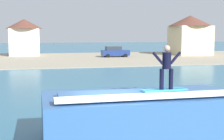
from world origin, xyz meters
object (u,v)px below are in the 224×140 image
Objects in this scene: surfboard at (164,90)px; surfer at (167,65)px; car_far_shore at (115,52)px; wave_crest at (141,115)px; house_gabled_white at (190,34)px; house_small_cottage at (24,36)px.

surfer is at bearing -44.93° from surfboard.
surfboard is 42.05m from car_far_shore.
car_far_shore is (8.89, 40.78, 0.06)m from wave_crest.
wave_crest is 0.94× the size of house_gabled_white.
surfer is at bearing -82.16° from house_small_cottage.
house_small_cottage is (-5.83, 47.77, 2.71)m from wave_crest.
house_gabled_white is (22.90, 43.68, 2.05)m from surfboard.
surfer reaches higher than wave_crest.
surfboard is 0.27× the size of house_small_cottage.
wave_crest is 2.19m from surfer.
house_gabled_white is 29.86m from house_small_cottage.
house_gabled_white is at bearing 9.32° from car_far_shore.
house_small_cottage is at bearing 97.84° from surfer.
car_far_shore is at bearing -25.41° from house_small_cottage.
wave_crest is 4.22× the size of surfboard.
house_gabled_white is (14.78, 2.43, 3.02)m from car_far_shore.
wave_crest is at bearing 147.73° from surfer.
house_gabled_white is at bearing 61.28° from wave_crest.
house_small_cottage reaches higher than surfboard.
wave_crest is 1.36m from surfboard.
surfer is 48.75m from house_small_cottage.
car_far_shore is at bearing 77.70° from wave_crest.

